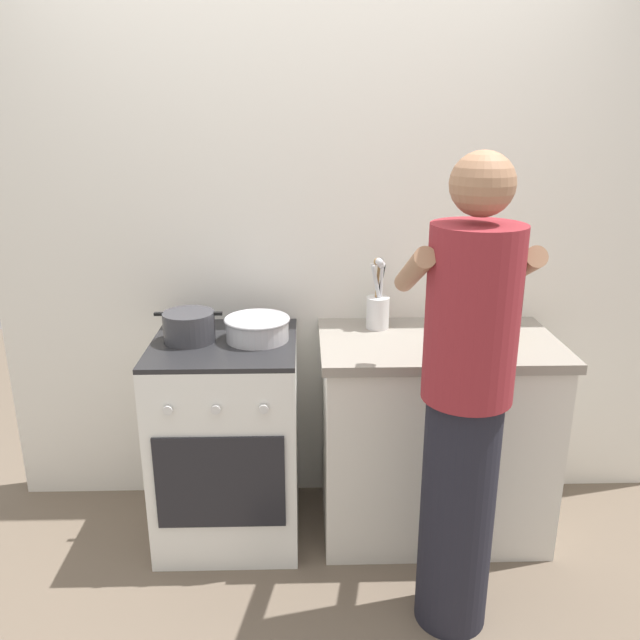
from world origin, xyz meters
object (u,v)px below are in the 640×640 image
(person, at_px, (465,408))
(oil_bottle, at_px, (492,315))
(pot, at_px, (189,327))
(stove_range, at_px, (228,438))
(utensil_crock, at_px, (378,306))
(mixing_bowl, at_px, (257,328))

(person, bearing_deg, oil_bottle, 66.56)
(pot, relative_size, person, 0.16)
(person, bearing_deg, pot, 150.41)
(person, bearing_deg, stove_range, 147.21)
(utensil_crock, bearing_deg, mixing_bowl, -164.87)
(pot, distance_m, person, 1.17)
(pot, bearing_deg, utensil_crock, 10.48)
(mixing_bowl, bearing_deg, utensil_crock, 15.13)
(oil_bottle, bearing_deg, pot, 179.36)
(stove_range, height_order, pot, pot)
(pot, height_order, utensil_crock, utensil_crock)
(oil_bottle, bearing_deg, person, -113.44)
(mixing_bowl, xyz_separation_m, person, (0.73, -0.58, -0.09))
(mixing_bowl, height_order, oil_bottle, oil_bottle)
(stove_range, relative_size, oil_bottle, 3.50)
(stove_range, bearing_deg, pot, 174.78)
(stove_range, distance_m, utensil_crock, 0.87)
(person, bearing_deg, mixing_bowl, 141.51)
(pot, bearing_deg, oil_bottle, -0.64)
(pot, height_order, oil_bottle, oil_bottle)
(stove_range, distance_m, oil_bottle, 1.25)
(pot, xyz_separation_m, mixing_bowl, (0.28, 0.01, -0.01))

